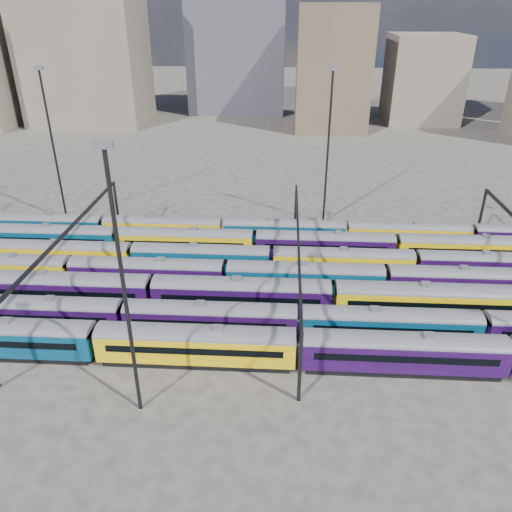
# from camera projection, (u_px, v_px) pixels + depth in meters

# --- Properties ---
(ground) EXTENTS (500.00, 500.00, 0.00)m
(ground) POSITION_uv_depth(u_px,v_px,m) (221.00, 290.00, 66.66)
(ground) COLOR #3C3733
(ground) RESTS_ON ground
(rake_0) EXTENTS (127.92, 3.12, 5.26)m
(rake_0) POSITION_uv_depth(u_px,v_px,m) (298.00, 345.00, 51.55)
(rake_0) COLOR black
(rake_0) RESTS_ON ground
(rake_1) EXTENTS (140.95, 2.95, 4.95)m
(rake_1) POSITION_uv_depth(u_px,v_px,m) (210.00, 316.00, 56.59)
(rake_1) COLOR black
(rake_1) RESTS_ON ground
(rake_2) EXTENTS (110.54, 3.24, 5.46)m
(rake_2) POSITION_uv_depth(u_px,v_px,m) (241.00, 292.00, 60.74)
(rake_2) COLOR black
(rake_2) RESTS_ON ground
(rake_3) EXTENTS (145.36, 3.04, 5.11)m
(rake_3) POSITION_uv_depth(u_px,v_px,m) (147.00, 270.00, 65.96)
(rake_3) COLOR black
(rake_3) RESTS_ON ground
(rake_4) EXTENTS (118.49, 2.89, 4.86)m
(rake_4) POSITION_uv_depth(u_px,v_px,m) (132.00, 254.00, 70.64)
(rake_4) COLOR black
(rake_4) RESTS_ON ground
(rake_5) EXTENTS (124.11, 3.03, 5.10)m
(rake_5) POSITION_uv_depth(u_px,v_px,m) (117.00, 237.00, 75.22)
(rake_5) COLOR black
(rake_5) RESTS_ON ground
(rake_6) EXTENTS (96.03, 2.82, 4.73)m
(rake_6) POSITION_uv_depth(u_px,v_px,m) (284.00, 229.00, 78.41)
(rake_6) COLOR black
(rake_6) RESTS_ON ground
(gantry_1) EXTENTS (0.35, 40.35, 8.03)m
(gantry_1) POSITION_uv_depth(u_px,v_px,m) (66.00, 240.00, 64.62)
(gantry_1) COLOR black
(gantry_1) RESTS_ON ground
(gantry_2) EXTENTS (0.35, 40.35, 8.03)m
(gantry_2) POSITION_uv_depth(u_px,v_px,m) (298.00, 247.00, 63.03)
(gantry_2) COLOR black
(gantry_2) RESTS_ON ground
(mast_1) EXTENTS (1.40, 0.50, 25.60)m
(mast_1) POSITION_uv_depth(u_px,v_px,m) (52.00, 142.00, 81.40)
(mast_1) COLOR black
(mast_1) RESTS_ON ground
(mast_2) EXTENTS (1.40, 0.50, 25.60)m
(mast_2) POSITION_uv_depth(u_px,v_px,m) (123.00, 281.00, 41.01)
(mast_2) COLOR black
(mast_2) RESTS_ON ground
(mast_3) EXTENTS (1.40, 0.50, 25.60)m
(mast_3) POSITION_uv_depth(u_px,v_px,m) (328.00, 143.00, 80.78)
(mast_3) COLOR black
(mast_3) RESTS_ON ground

